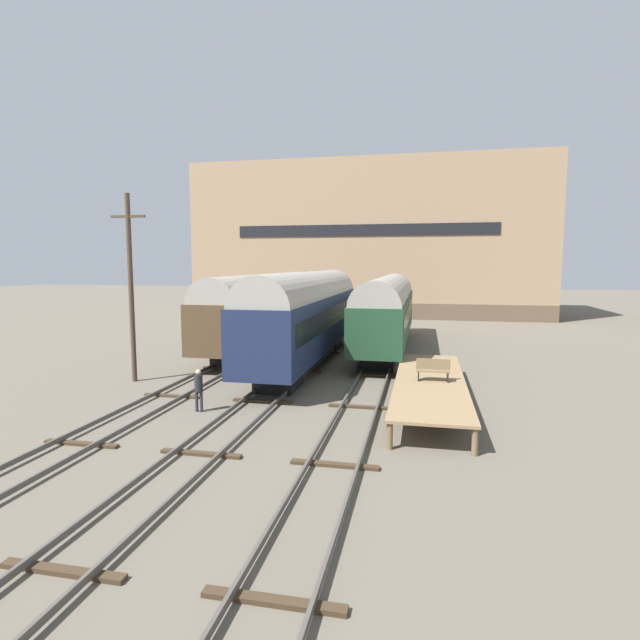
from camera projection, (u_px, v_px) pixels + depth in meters
name	position (u px, v px, depth m)	size (l,w,h in m)	color
ground_plane	(282.00, 386.00, 24.05)	(200.00, 200.00, 0.00)	#60594C
track_left	(202.00, 379.00, 24.88)	(2.60, 60.00, 0.26)	#4C4742
track_middle	(282.00, 383.00, 24.03)	(2.60, 60.00, 0.26)	#4C4742
track_right	(369.00, 387.00, 23.19)	(2.60, 60.00, 0.26)	#4C4742
train_car_green	(387.00, 308.00, 33.86)	(2.97, 18.74, 5.01)	black
train_car_brown	(265.00, 306.00, 34.47)	(3.00, 18.67, 5.15)	black
train_car_navy	(307.00, 312.00, 28.83)	(3.00, 18.12, 5.39)	black
station_platform	(430.00, 382.00, 21.06)	(2.89, 11.86, 0.96)	#8C704C
bench	(433.00, 369.00, 20.88)	(1.40, 0.40, 0.91)	brown
person_worker	(199.00, 386.00, 19.68)	(0.32, 0.32, 1.71)	#282833
utility_pole	(131.00, 286.00, 24.43)	(1.80, 0.24, 9.22)	#473828
warehouse_building	(370.00, 241.00, 59.28)	(39.21, 14.03, 17.03)	brown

